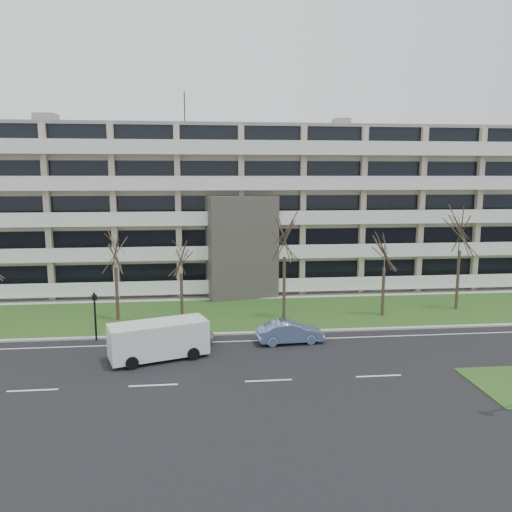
{
  "coord_description": "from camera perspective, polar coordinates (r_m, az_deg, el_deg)",
  "views": [
    {
      "loc": [
        -3.2,
        -24.75,
        10.66
      ],
      "look_at": [
        0.36,
        10.0,
        5.07
      ],
      "focal_mm": 35.0,
      "sensor_mm": 36.0,
      "label": 1
    }
  ],
  "objects": [
    {
      "name": "curb",
      "position": [
        34.57,
        -0.26,
        -8.77
      ],
      "size": [
        90.0,
        0.35,
        0.12
      ],
      "primitive_type": "cube",
      "color": "#B2B2AD",
      "rests_on": "ground"
    },
    {
      "name": "silver_pickup",
      "position": [
        32.39,
        -9.36,
        -8.92
      ],
      "size": [
        5.65,
        3.88,
        1.43
      ],
      "primitive_type": "imported",
      "rotation": [
        0.0,
        0.0,
        1.89
      ],
      "color": "silver",
      "rests_on": "ground"
    },
    {
      "name": "blue_sedan",
      "position": [
        32.69,
        3.9,
        -8.66
      ],
      "size": [
        4.41,
        1.85,
        1.42
      ],
      "primitive_type": "imported",
      "rotation": [
        0.0,
        0.0,
        1.65
      ],
      "color": "#7796CE",
      "rests_on": "ground"
    },
    {
      "name": "lane_edge_line",
      "position": [
        33.17,
        -0.0,
        -9.65
      ],
      "size": [
        90.0,
        0.12,
        0.01
      ],
      "primitive_type": "cube",
      "color": "white",
      "rests_on": "ground"
    },
    {
      "name": "pedestrian_signal",
      "position": [
        34.32,
        -17.94,
        -5.9
      ],
      "size": [
        0.37,
        0.34,
        3.22
      ],
      "rotation": [
        0.0,
        0.0,
        0.41
      ],
      "color": "black",
      "rests_on": "ground"
    },
    {
      "name": "tree_2",
      "position": [
        37.91,
        -15.84,
        1.05
      ],
      "size": [
        3.59,
        3.59,
        7.19
      ],
      "color": "#382B21",
      "rests_on": "ground"
    },
    {
      "name": "white_van",
      "position": [
        30.29,
        -10.94,
        -9.05
      ],
      "size": [
        6.04,
        3.8,
        2.2
      ],
      "rotation": [
        0.0,
        0.0,
        0.33
      ],
      "color": "white",
      "rests_on": "ground"
    },
    {
      "name": "tree_6",
      "position": [
        42.62,
        22.4,
        3.06
      ],
      "size": [
        4.3,
        4.3,
        8.6
      ],
      "color": "#382B21",
      "rests_on": "ground"
    },
    {
      "name": "grass_verge",
      "position": [
        39.35,
        -0.97,
        -6.59
      ],
      "size": [
        90.0,
        10.0,
        0.06
      ],
      "primitive_type": "cube",
      "color": "#294717",
      "rests_on": "ground"
    },
    {
      "name": "tree_5",
      "position": [
        38.92,
        14.51,
        0.82
      ],
      "size": [
        3.39,
        3.39,
        6.77
      ],
      "color": "#382B21",
      "rests_on": "ground"
    },
    {
      "name": "ground",
      "position": [
        27.14,
        1.44,
        -14.05
      ],
      "size": [
        160.0,
        160.0,
        0.0
      ],
      "primitive_type": "plane",
      "color": "black",
      "rests_on": "ground"
    },
    {
      "name": "tree_4",
      "position": [
        36.85,
        3.29,
        2.75
      ],
      "size": [
        4.24,
        4.24,
        8.49
      ],
      "color": "#382B21",
      "rests_on": "ground"
    },
    {
      "name": "apartment_building",
      "position": [
        50.27,
        -2.21,
        5.6
      ],
      "size": [
        60.5,
        15.1,
        18.75
      ],
      "color": "#C3B697",
      "rests_on": "ground"
    },
    {
      "name": "sidewalk",
      "position": [
        44.65,
        -1.58,
        -4.68
      ],
      "size": [
        90.0,
        2.0,
        0.08
      ],
      "primitive_type": "cube",
      "color": "#B2B2AD",
      "rests_on": "ground"
    },
    {
      "name": "tree_3",
      "position": [
        36.8,
        -8.61,
        0.16
      ],
      "size": [
        3.23,
        3.23,
        6.46
      ],
      "color": "#382B21",
      "rests_on": "ground"
    }
  ]
}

